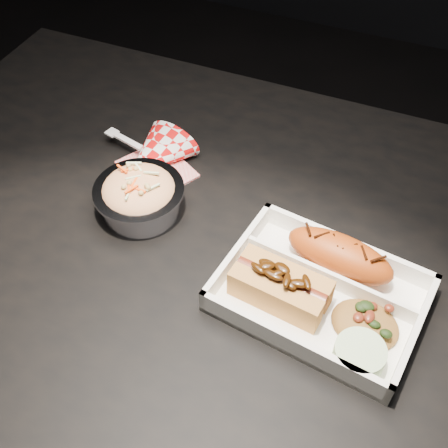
% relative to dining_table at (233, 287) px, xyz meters
% --- Properties ---
extents(dining_table, '(1.20, 0.80, 0.75)m').
position_rel_dining_table_xyz_m(dining_table, '(0.00, 0.00, 0.00)').
color(dining_table, black).
rests_on(dining_table, ground).
extents(food_tray, '(0.27, 0.21, 0.04)m').
position_rel_dining_table_xyz_m(food_tray, '(0.13, -0.04, 0.10)').
color(food_tray, white).
rests_on(food_tray, dining_table).
extents(fried_pastry, '(0.15, 0.08, 0.05)m').
position_rel_dining_table_xyz_m(fried_pastry, '(0.14, 0.02, 0.12)').
color(fried_pastry, '#AF4411').
rests_on(fried_pastry, food_tray).
extents(hotdog, '(0.13, 0.07, 0.06)m').
position_rel_dining_table_xyz_m(hotdog, '(0.09, -0.06, 0.12)').
color(hotdog, '#C38642').
rests_on(hotdog, food_tray).
extents(fried_rice_mound, '(0.09, 0.08, 0.03)m').
position_rel_dining_table_xyz_m(fried_rice_mound, '(0.20, -0.06, 0.11)').
color(fried_rice_mound, '#95622B').
rests_on(fried_rice_mound, food_tray).
extents(cupcake_liner, '(0.06, 0.06, 0.03)m').
position_rel_dining_table_xyz_m(cupcake_liner, '(0.20, -0.11, 0.11)').
color(cupcake_liner, '#BAD7A3').
rests_on(cupcake_liner, food_tray).
extents(foil_coleslaw_cup, '(0.13, 0.13, 0.07)m').
position_rel_dining_table_xyz_m(foil_coleslaw_cup, '(-0.15, 0.02, 0.12)').
color(foil_coleslaw_cup, silver).
rests_on(foil_coleslaw_cup, dining_table).
extents(napkin_fork, '(0.18, 0.14, 0.10)m').
position_rel_dining_table_xyz_m(napkin_fork, '(-0.18, 0.11, 0.11)').
color(napkin_fork, red).
rests_on(napkin_fork, dining_table).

